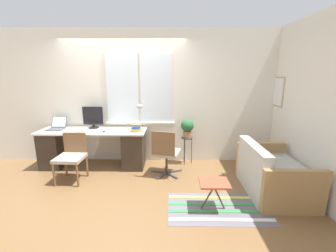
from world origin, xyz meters
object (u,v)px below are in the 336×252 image
Objects in this scene: mouse at (104,131)px; potted_plant at (187,127)px; laptop at (57,127)px; office_chair_swivel at (166,152)px; monitor at (93,117)px; plant_stand at (187,141)px; keyboard at (89,131)px; couch_loveseat at (272,175)px; book_stack at (137,128)px; folding_stool at (214,185)px; desk_lamp at (140,110)px; desk_chair_wooden at (72,155)px.

mouse is 0.17× the size of potted_plant.
mouse is (1.01, -0.22, -0.04)m from laptop.
laptop reaches higher than office_chair_swivel.
potted_plant is (2.61, 0.08, -0.03)m from laptop.
mouse is 1.63m from potted_plant.
monitor is 7.30× the size of mouse.
plant_stand is (1.91, -0.01, -0.48)m from monitor.
keyboard is 0.75× the size of plant_stand.
monitor is at bearing 179.62° from plant_stand.
couch_loveseat is 1.77m from potted_plant.
keyboard is 0.91m from book_stack.
couch_loveseat reaches higher than keyboard.
potted_plant reaches higher than keyboard.
keyboard is at bearing 74.77° from couch_loveseat.
office_chair_swivel is 1.26m from folding_stool.
monitor is 1.04× the size of keyboard.
desk_lamp reaches higher than office_chair_swivel.
laptop is 5.71× the size of mouse.
keyboard is at bearing -88.60° from monitor.
laptop is at bearing -179.24° from desk_lamp.
desk_lamp is 2.60m from couch_loveseat.
office_chair_swivel is 1.53× the size of plant_stand.
monitor reaches higher than desk_chair_wooden.
laptop is 0.95m from desk_chair_wooden.
potted_plant is at bearing 8.64° from keyboard.
book_stack is (0.92, -0.28, -0.15)m from monitor.
couch_loveseat is at bearing -4.37° from desk_chair_wooden.
monitor is 0.97m from book_stack.
desk_chair_wooden is 1.44× the size of plant_stand.
laptop is 4.05m from couch_loveseat.
potted_plant is 0.87× the size of folding_stool.
book_stack is at bearing 3.73° from mouse.
laptop is 1.04m from mouse.
book_stack is 0.74m from office_chair_swivel.
desk_chair_wooden is (-0.14, -0.78, -0.52)m from monitor.
mouse is 0.05× the size of couch_loveseat.
book_stack reaches higher than keyboard.
monitor is at bearing 175.69° from desk_lamp.
mouse is (0.30, -0.02, 0.01)m from keyboard.
mouse is 0.07× the size of office_chair_swivel.
mouse is at bearing 1.36° from office_chair_swivel.
folding_stool is at bearing 136.91° from office_chair_swivel.
folding_stool is at bearing -80.85° from plant_stand.
mouse is at bearing -3.56° from keyboard.
laptop is 0.61× the size of plant_stand.
desk_lamp is 0.38m from book_stack.
book_stack is at bearing 68.57° from couch_loveseat.
mouse reaches higher than plant_stand.
keyboard is at bearing 74.60° from desk_chair_wooden.
potted_plant is (2.05, 0.77, 0.32)m from desk_chair_wooden.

